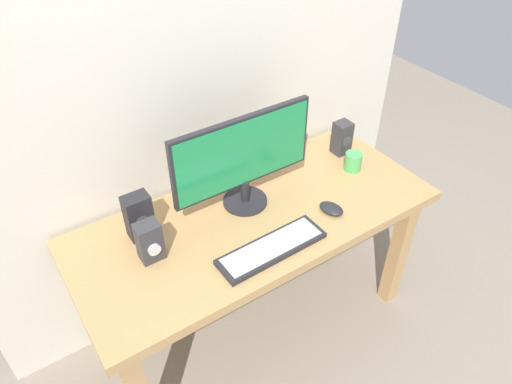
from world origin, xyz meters
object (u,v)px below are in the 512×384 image
mouse (331,209)px  audio_controller (150,242)px  monitor (243,158)px  coffee_mug (353,161)px  speaker_left (139,216)px  speaker_right (342,138)px  keyboard_primary (272,248)px  desk (255,234)px

mouse → audio_controller: bearing=151.6°
monitor → coffee_mug: bearing=-8.9°
monitor → speaker_left: 0.46m
monitor → speaker_right: 0.60m
monitor → speaker_left: monitor is taller
keyboard_primary → speaker_right: size_ratio=2.69×
speaker_left → audio_controller: speaker_left is taller
audio_controller → speaker_right: bearing=7.2°
speaker_left → coffee_mug: bearing=-8.0°
desk → monitor: (0.01, 0.10, 0.33)m
mouse → coffee_mug: coffee_mug is taller
desk → speaker_left: size_ratio=7.99×
coffee_mug → speaker_right: bearing=71.0°
speaker_right → mouse: bearing=-136.3°
mouse → speaker_left: (-0.69, 0.30, 0.08)m
mouse → audio_controller: 0.73m
speaker_right → keyboard_primary: bearing=-151.8°
speaker_right → monitor: bearing=-175.0°
monitor → speaker_right: size_ratio=3.80×
speaker_right → audio_controller: speaker_right is taller
audio_controller → keyboard_primary: bearing=-29.4°
keyboard_primary → audio_controller: 0.45m
monitor → speaker_left: bearing=173.1°
speaker_left → audio_controller: bearing=-97.4°
speaker_right → speaker_left: speaker_left is taller
monitor → mouse: size_ratio=5.74×
keyboard_primary → audio_controller: audio_controller is taller
keyboard_primary → speaker_left: (-0.37, 0.35, 0.08)m
coffee_mug → audio_controller: bearing=179.8°
mouse → speaker_left: size_ratio=0.57×
desk → mouse: size_ratio=14.05×
audio_controller → coffee_mug: (0.98, -0.00, -0.04)m
audio_controller → coffee_mug: size_ratio=1.87×
coffee_mug → mouse: bearing=-148.0°
mouse → keyboard_primary: bearing=172.7°
monitor → mouse: 0.42m
speaker_left → desk: bearing=-19.6°
keyboard_primary → speaker_right: speaker_right is taller
desk → monitor: 0.34m
monitor → coffee_mug: size_ratio=7.19×
speaker_left → keyboard_primary: bearing=-43.5°
desk → speaker_left: speaker_left is taller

